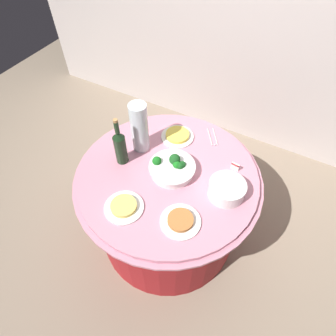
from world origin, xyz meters
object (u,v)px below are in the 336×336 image
(wine_bottle, at_px, (120,146))
(serving_tongs, at_px, (213,137))
(food_plate_peanuts, at_px, (180,221))
(food_plate_fried_egg, at_px, (177,136))
(food_plate_noodles, at_px, (124,207))
(label_placard_front, at_px, (235,166))
(broccoli_bowl, at_px, (172,168))
(decorative_fruit_vase, at_px, (140,130))
(plate_stack, at_px, (227,189))

(wine_bottle, xyz_separation_m, serving_tongs, (0.42, 0.46, -0.12))
(food_plate_peanuts, relative_size, food_plate_fried_egg, 1.00)
(wine_bottle, distance_m, food_plate_noodles, 0.37)
(label_placard_front, bearing_deg, serving_tongs, 139.19)
(broccoli_bowl, distance_m, wine_bottle, 0.34)
(decorative_fruit_vase, bearing_deg, food_plate_peanuts, -37.93)
(decorative_fruit_vase, height_order, food_plate_fried_egg, decorative_fruit_vase)
(broccoli_bowl, height_order, food_plate_fried_egg, broccoli_bowl)
(food_plate_fried_egg, bearing_deg, serving_tongs, 27.45)
(wine_bottle, xyz_separation_m, label_placard_front, (0.64, 0.27, -0.10))
(serving_tongs, height_order, food_plate_peanuts, food_plate_peanuts)
(wine_bottle, distance_m, food_plate_fried_egg, 0.42)
(decorative_fruit_vase, bearing_deg, food_plate_fried_egg, 49.23)
(food_plate_fried_egg, relative_size, label_placard_front, 4.00)
(plate_stack, xyz_separation_m, wine_bottle, (-0.66, -0.07, 0.08))
(plate_stack, distance_m, food_plate_peanuts, 0.32)
(food_plate_peanuts, xyz_separation_m, food_plate_fried_egg, (-0.31, 0.57, 0.00))
(plate_stack, height_order, label_placard_front, plate_stack)
(food_plate_fried_egg, bearing_deg, food_plate_noodles, -90.16)
(food_plate_noodles, bearing_deg, decorative_fruit_vase, 110.39)
(decorative_fruit_vase, bearing_deg, broccoli_bowl, -17.88)
(wine_bottle, xyz_separation_m, decorative_fruit_vase, (0.04, 0.16, 0.02))
(decorative_fruit_vase, distance_m, food_plate_noodles, 0.49)
(food_plate_peanuts, bearing_deg, plate_stack, 63.15)
(plate_stack, bearing_deg, food_plate_peanuts, -116.85)
(food_plate_peanuts, bearing_deg, label_placard_front, 75.38)
(serving_tongs, bearing_deg, wine_bottle, -132.37)
(decorative_fruit_vase, height_order, label_placard_front, decorative_fruit_vase)
(decorative_fruit_vase, xyz_separation_m, serving_tongs, (0.38, 0.30, -0.14))
(broccoli_bowl, relative_size, serving_tongs, 1.78)
(decorative_fruit_vase, bearing_deg, serving_tongs, 38.69)
(plate_stack, relative_size, food_plate_fried_egg, 0.95)
(serving_tongs, relative_size, food_plate_noodles, 0.72)
(wine_bottle, bearing_deg, label_placard_front, 22.46)
(plate_stack, height_order, serving_tongs, plate_stack)
(food_plate_fried_egg, xyz_separation_m, food_plate_noodles, (-0.00, -0.64, -0.00))
(broccoli_bowl, relative_size, food_plate_fried_egg, 1.27)
(food_plate_peanuts, relative_size, food_plate_noodles, 1.00)
(food_plate_peanuts, distance_m, label_placard_front, 0.50)
(broccoli_bowl, bearing_deg, label_placard_front, 31.46)
(label_placard_front, bearing_deg, food_plate_fried_egg, 169.19)
(food_plate_peanuts, bearing_deg, wine_bottle, 157.41)
(wine_bottle, bearing_deg, food_plate_noodles, -54.37)
(label_placard_front, bearing_deg, wine_bottle, -157.54)
(broccoli_bowl, bearing_deg, wine_bottle, -168.12)
(food_plate_peanuts, bearing_deg, serving_tongs, 98.31)
(label_placard_front, bearing_deg, plate_stack, -84.24)
(decorative_fruit_vase, relative_size, serving_tongs, 2.16)
(broccoli_bowl, xyz_separation_m, plate_stack, (0.35, 0.00, 0.01))
(serving_tongs, distance_m, food_plate_fried_egg, 0.24)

